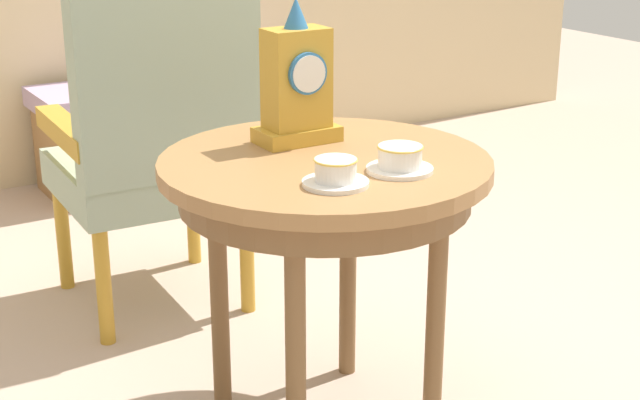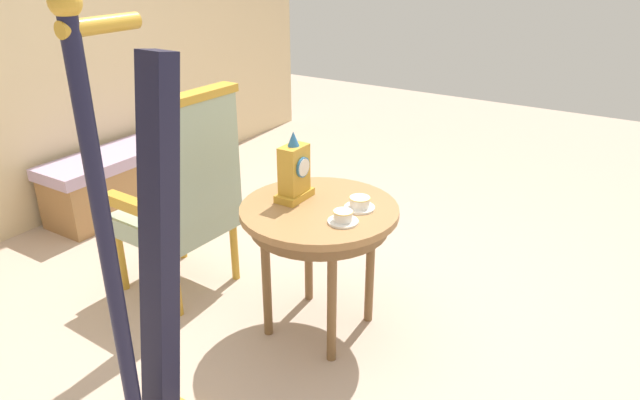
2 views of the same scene
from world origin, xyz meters
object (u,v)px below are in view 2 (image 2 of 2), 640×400
object	(u,v)px
armchair	(185,193)
side_table	(319,222)
harp	(148,291)
window_bench	(122,179)
teacup_left	(343,217)
teacup_right	(360,203)
mantel_clock	(294,172)

from	to	relation	value
armchair	side_table	bearing A→B (deg)	-83.86
side_table	harp	world-z (taller)	harp
window_bench	harp	bearing A→B (deg)	-126.61
armchair	window_bench	bearing A→B (deg)	65.54
harp	teacup_left	bearing A→B (deg)	-19.46
teacup_right	harp	world-z (taller)	harp
teacup_left	armchair	distance (m)	0.97
side_table	window_bench	size ratio (longest dim) A/B	0.65
mantel_clock	harp	size ratio (longest dim) A/B	0.20
side_table	teacup_left	size ratio (longest dim) A/B	5.43
teacup_right	window_bench	xyz separation A→B (m)	(0.38, 2.17, -0.48)
teacup_right	harp	size ratio (longest dim) A/B	0.08
harp	window_bench	xyz separation A→B (m)	(1.39, 1.88, -0.46)
teacup_left	mantel_clock	distance (m)	0.36
window_bench	side_table	bearing A→B (deg)	-103.16
teacup_right	teacup_left	bearing A→B (deg)	-177.14
mantel_clock	harp	xyz separation A→B (m)	(-0.94, -0.03, -0.13)
window_bench	teacup_left	bearing A→B (deg)	-104.21
teacup_left	armchair	world-z (taller)	armchair
mantel_clock	teacup_left	bearing A→B (deg)	-106.83
teacup_right	side_table	bearing A→B (deg)	116.14
teacup_left	window_bench	size ratio (longest dim) A/B	0.12
teacup_left	harp	bearing A→B (deg)	160.54
teacup_right	window_bench	size ratio (longest dim) A/B	0.12
teacup_left	harp	xyz separation A→B (m)	(-0.84, 0.30, -0.02)
side_table	harp	xyz separation A→B (m)	(-0.93, 0.12, 0.09)
side_table	harp	distance (m)	0.94
armchair	harp	bearing A→B (deg)	-141.77
armchair	window_bench	size ratio (longest dim) A/B	0.99
armchair	harp	xyz separation A→B (m)	(-0.84, -0.66, 0.09)
window_bench	mantel_clock	bearing A→B (deg)	-103.74
armchair	teacup_right	bearing A→B (deg)	-80.07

